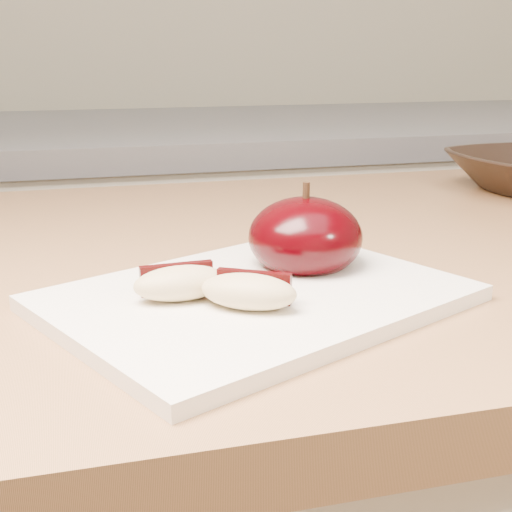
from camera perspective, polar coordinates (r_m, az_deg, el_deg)
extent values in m
cube|color=silver|center=(1.45, -5.70, -8.94)|extent=(2.40, 0.60, 0.90)
cube|color=slate|center=(1.32, -6.29, 9.77)|extent=(2.40, 0.62, 0.04)
cube|color=#A67048|center=(0.66, 3.48, -0.61)|extent=(1.64, 0.64, 0.04)
cube|color=white|center=(0.50, 0.00, -3.37)|extent=(0.33, 0.29, 0.01)
ellipsoid|color=black|center=(0.55, 3.96, 1.51)|extent=(0.12, 0.12, 0.06)
cylinder|color=black|center=(0.54, 4.04, 5.23)|extent=(0.01, 0.01, 0.01)
ellipsoid|color=tan|center=(0.48, -6.03, -2.17)|extent=(0.07, 0.03, 0.02)
cube|color=black|center=(0.49, -6.37, -1.79)|extent=(0.05, 0.01, 0.02)
ellipsoid|color=tan|center=(0.46, -0.61, -2.86)|extent=(0.07, 0.06, 0.02)
cube|color=black|center=(0.47, -0.15, -2.45)|extent=(0.05, 0.03, 0.02)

